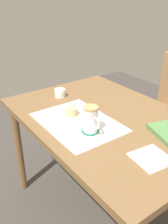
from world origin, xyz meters
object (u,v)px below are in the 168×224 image
Objects in this scene: small_book at (167,132)px; coffee_mug at (91,119)px; dining_table at (106,130)px; pastry_plate at (72,116)px; pastry at (71,111)px; sugar_bowl at (60,93)px.

coffee_mug is at bearing -111.65° from small_book.
small_book reaches higher than dining_table.
pastry is at bearing 0.00° from pastry_plate.
coffee_mug reaches higher than pastry.
pastry reaches higher than pastry_plate.
sugar_bowl is 0.72m from small_book.
coffee_mug reaches higher than pastry_plate.
pastry_plate is 0.19m from coffee_mug.
sugar_bowl is at bearing 161.09° from pastry_plate.
coffee_mug is (0.18, -0.01, 0.06)m from pastry_plate.
pastry is 0.30m from sugar_bowl.
pastry_plate is 2.16× the size of pastry.
dining_table is 17.63× the size of pastry.
pastry is 0.51× the size of coffee_mug.
sugar_bowl is 0.39× the size of small_book.
sugar_bowl is (-0.28, 0.10, -0.01)m from pastry.
sugar_bowl reaches higher than small_book.
coffee_mug reaches higher than small_book.
dining_table is 0.21m from pastry_plate.
small_book reaches higher than pastry_plate.
dining_table is 8.17× the size of pastry_plate.
sugar_bowl reaches higher than dining_table.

